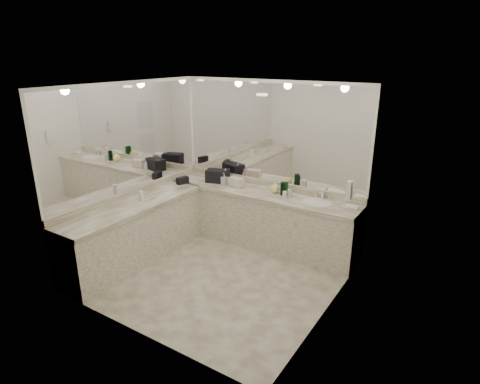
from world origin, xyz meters
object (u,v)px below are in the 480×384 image
Objects in this scene: wall_phone at (349,190)px; soap_bottle_b at (224,179)px; black_toiletry_bag at (218,176)px; cream_cosmetic_case at (236,182)px; hand_towel at (351,207)px; sink at (317,203)px; soap_bottle_c at (275,187)px; soap_bottle_a at (226,176)px.

soap_bottle_b is at bearing 167.80° from wall_phone.
black_toiletry_bag reaches higher than soap_bottle_b.
wall_phone is at bearing -12.20° from soap_bottle_b.
cream_cosmetic_case is 1.11× the size of hand_towel.
hand_towel is 1.10× the size of soap_bottle_b.
black_toiletry_bag is 0.41m from cream_cosmetic_case.
soap_bottle_c is at bearing 175.50° from sink.
cream_cosmetic_case is at bearing -19.73° from soap_bottle_a.
soap_bottle_a is at bearing 115.88° from soap_bottle_b.
soap_bottle_b is at bearing -179.50° from sink.
soap_bottle_a is at bearing 176.65° from sink.
soap_bottle_b is (0.06, -0.11, -0.02)m from soap_bottle_a.
soap_bottle_b is (-2.25, 0.49, -0.35)m from wall_phone.
soap_bottle_a is 1.17× the size of soap_bottle_b.
soap_bottle_a is 0.97m from soap_bottle_c.
wall_phone is at bearing -3.34° from cream_cosmetic_case.
soap_bottle_c is (0.91, 0.07, -0.00)m from soap_bottle_b.
black_toiletry_bag is 1.54× the size of cream_cosmetic_case.
cream_cosmetic_case is at bearing -175.22° from soap_bottle_c.
soap_bottle_c is at bearing 4.51° from soap_bottle_b.
wall_phone is at bearing -39.57° from sink.
soap_bottle_a reaches higher than soap_bottle_b.
wall_phone is 2.12m from cream_cosmetic_case.
hand_towel is (2.31, -0.01, -0.09)m from black_toiletry_bag.
soap_bottle_c is at bearing -2.47° from soap_bottle_a.
black_toiletry_bag is 1.88× the size of soap_bottle_b.
soap_bottle_c is at bearing 179.10° from hand_towel.
soap_bottle_a is at bearing 165.41° from wall_phone.
sink is 1.64m from soap_bottle_b.
sink is at bearing -4.50° from soap_bottle_c.
hand_towel is (-0.12, 0.54, -0.43)m from wall_phone.
cream_cosmetic_case is 0.22m from soap_bottle_b.
soap_bottle_a is at bearing 177.53° from soap_bottle_c.
soap_bottle_a reaches higher than sink.
soap_bottle_a reaches higher than cream_cosmetic_case.
hand_towel reaches higher than sink.
soap_bottle_c is (1.09, 0.01, -0.01)m from black_toiletry_bag.
soap_bottle_c is (-1.34, 0.56, -0.35)m from wall_phone.
soap_bottle_a reaches higher than black_toiletry_bag.
sink is 1.18× the size of black_toiletry_bag.
wall_phone is 1.23× the size of soap_bottle_c.
hand_towel is at bearing 4.53° from sink.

